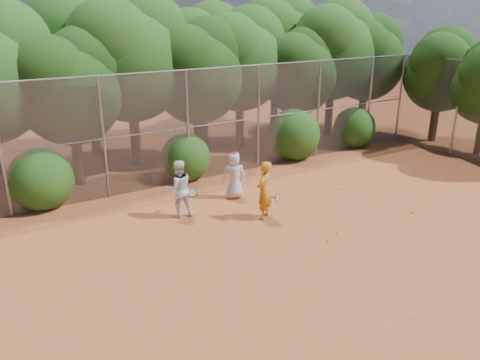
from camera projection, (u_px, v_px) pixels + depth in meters
ground at (318, 237)px, 12.89m from camera, size 80.00×80.00×0.00m
fence_back at (210, 123)px, 16.93m from camera, size 20.05×0.09×4.03m
fence_side at (457, 108)px, 19.54m from camera, size 0.09×6.09×4.03m
tree_2 at (70, 83)px, 15.74m from camera, size 3.99×3.47×5.47m
tree_3 at (130, 53)px, 17.51m from camera, size 4.89×4.26×6.70m
tree_4 at (197, 68)px, 18.47m from camera, size 4.19×3.64×5.73m
tree_5 at (240, 56)px, 20.26m from camera, size 4.51×3.92×6.17m
tree_6 at (299, 68)px, 20.88m from camera, size 3.86×3.36×5.29m
tree_7 at (334, 47)px, 22.33m from camera, size 4.77×4.14×6.53m
tree_8 at (367, 55)px, 23.23m from camera, size 4.25×3.70×5.82m
tree_10 at (87, 44)px, 18.70m from camera, size 5.15×4.48×7.06m
tree_11 at (203, 51)px, 21.00m from camera, size 4.64×4.03×6.35m
tree_12 at (276, 40)px, 23.59m from camera, size 5.02×4.37×6.88m
tree_13 at (442, 67)px, 21.40m from camera, size 3.86×3.36×5.29m
bush_0 at (40, 176)px, 14.62m from camera, size 2.00×2.00×2.00m
bush_1 at (186, 155)px, 17.13m from camera, size 1.80×1.80×1.80m
bush_2 at (294, 132)px, 19.53m from camera, size 2.20×2.20×2.20m
bush_3 at (355, 126)px, 21.31m from camera, size 1.90×1.90×1.90m
player_yellow at (264, 190)px, 13.79m from camera, size 0.88×0.73×1.78m
player_teen at (234, 175)px, 15.37m from camera, size 0.90×0.76×1.60m
player_white at (179, 189)px, 13.95m from camera, size 0.95×0.80×1.76m
ball_0 at (370, 204)px, 15.02m from camera, size 0.07×0.07×0.07m
ball_1 at (343, 188)px, 16.34m from camera, size 0.07×0.07×0.07m
ball_2 at (337, 232)px, 13.10m from camera, size 0.07×0.07×0.07m
ball_3 at (412, 212)px, 14.39m from camera, size 0.07×0.07×0.07m
ball_4 at (328, 241)px, 12.62m from camera, size 0.07×0.07×0.07m
ball_5 at (329, 162)px, 19.25m from camera, size 0.07×0.07×0.07m
ball_6 at (333, 216)px, 14.16m from camera, size 0.07×0.07×0.07m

